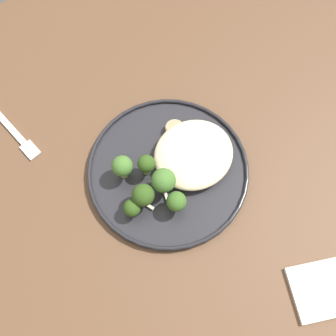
{
  "coord_description": "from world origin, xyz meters",
  "views": [
    {
      "loc": [
        -0.21,
        -0.25,
        1.43
      ],
      "look_at": [
        -0.05,
        -0.03,
        0.76
      ],
      "focal_mm": 43.55,
      "sensor_mm": 36.0,
      "label": 1
    }
  ],
  "objects_px": {
    "broccoli_floret_center_pile": "(132,208)",
    "seared_scallop_rear_pale": "(190,129)",
    "broccoli_floret_right_tilted": "(164,181)",
    "dinner_plate": "(168,170)",
    "broccoli_floret_left_leaning": "(176,202)",
    "seared_scallop_left_edge": "(175,129)",
    "seared_scallop_half_hidden": "(173,142)",
    "seared_scallop_right_edge": "(201,133)",
    "broccoli_floret_front_edge": "(143,195)",
    "seared_scallop_tilted_round": "(194,162)",
    "broccoli_floret_beside_noodles": "(122,167)",
    "broccoli_floret_rear_charred": "(146,164)",
    "dinner_fork": "(9,127)"
  },
  "relations": [
    {
      "from": "broccoli_floret_center_pile",
      "to": "broccoli_floret_left_leaning",
      "type": "distance_m",
      "value": 0.07
    },
    {
      "from": "seared_scallop_left_edge",
      "to": "broccoli_floret_beside_noodles",
      "type": "xyz_separation_m",
      "value": [
        -0.12,
        -0.01,
        0.03
      ]
    },
    {
      "from": "broccoli_floret_left_leaning",
      "to": "dinner_fork",
      "type": "distance_m",
      "value": 0.36
    },
    {
      "from": "seared_scallop_half_hidden",
      "to": "broccoli_floret_rear_charred",
      "type": "height_order",
      "value": "broccoli_floret_rear_charred"
    },
    {
      "from": "seared_scallop_tilted_round",
      "to": "seared_scallop_right_edge",
      "type": "bearing_deg",
      "value": 38.65
    },
    {
      "from": "broccoli_floret_right_tilted",
      "to": "broccoli_floret_left_leaning",
      "type": "distance_m",
      "value": 0.04
    },
    {
      "from": "broccoli_floret_beside_noodles",
      "to": "dinner_fork",
      "type": "bearing_deg",
      "value": 118.66
    },
    {
      "from": "broccoli_floret_beside_noodles",
      "to": "dinner_fork",
      "type": "xyz_separation_m",
      "value": [
        -0.12,
        0.22,
        -0.05
      ]
    },
    {
      "from": "seared_scallop_rear_pale",
      "to": "broccoli_floret_right_tilted",
      "type": "xyz_separation_m",
      "value": [
        -0.11,
        -0.06,
        0.03
      ]
    },
    {
      "from": "dinner_plate",
      "to": "seared_scallop_right_edge",
      "type": "distance_m",
      "value": 0.09
    },
    {
      "from": "broccoli_floret_front_edge",
      "to": "dinner_plate",
      "type": "bearing_deg",
      "value": 18.41
    },
    {
      "from": "seared_scallop_half_hidden",
      "to": "broccoli_floret_beside_noodles",
      "type": "distance_m",
      "value": 0.11
    },
    {
      "from": "broccoli_floret_front_edge",
      "to": "broccoli_floret_left_leaning",
      "type": "distance_m",
      "value": 0.06
    },
    {
      "from": "broccoli_floret_right_tilted",
      "to": "seared_scallop_tilted_round",
      "type": "bearing_deg",
      "value": 3.95
    },
    {
      "from": "dinner_plate",
      "to": "broccoli_floret_left_leaning",
      "type": "distance_m",
      "value": 0.08
    },
    {
      "from": "seared_scallop_right_edge",
      "to": "broccoli_floret_beside_noodles",
      "type": "relative_size",
      "value": 0.46
    },
    {
      "from": "seared_scallop_rear_pale",
      "to": "broccoli_floret_left_leaning",
      "type": "distance_m",
      "value": 0.15
    },
    {
      "from": "dinner_plate",
      "to": "broccoli_floret_right_tilted",
      "type": "distance_m",
      "value": 0.06
    },
    {
      "from": "broccoli_floret_front_edge",
      "to": "dinner_fork",
      "type": "height_order",
      "value": "broccoli_floret_front_edge"
    },
    {
      "from": "broccoli_floret_left_leaning",
      "to": "broccoli_floret_beside_noodles",
      "type": "height_order",
      "value": "broccoli_floret_beside_noodles"
    },
    {
      "from": "broccoli_floret_beside_noodles",
      "to": "dinner_fork",
      "type": "height_order",
      "value": "broccoli_floret_beside_noodles"
    },
    {
      "from": "dinner_plate",
      "to": "seared_scallop_tilted_round",
      "type": "relative_size",
      "value": 9.73
    },
    {
      "from": "seared_scallop_tilted_round",
      "to": "broccoli_floret_beside_noodles",
      "type": "bearing_deg",
      "value": 152.36
    },
    {
      "from": "broccoli_floret_center_pile",
      "to": "seared_scallop_rear_pale",
      "type": "bearing_deg",
      "value": 20.17
    },
    {
      "from": "seared_scallop_half_hidden",
      "to": "broccoli_floret_left_leaning",
      "type": "xyz_separation_m",
      "value": [
        -0.07,
        -0.1,
        0.02
      ]
    },
    {
      "from": "seared_scallop_rear_pale",
      "to": "broccoli_floret_rear_charred",
      "type": "bearing_deg",
      "value": -170.65
    },
    {
      "from": "broccoli_floret_rear_charred",
      "to": "dinner_fork",
      "type": "bearing_deg",
      "value": 123.04
    },
    {
      "from": "seared_scallop_left_edge",
      "to": "broccoli_floret_left_leaning",
      "type": "relative_size",
      "value": 0.64
    },
    {
      "from": "broccoli_floret_left_leaning",
      "to": "seared_scallop_right_edge",
      "type": "bearing_deg",
      "value": 33.89
    },
    {
      "from": "broccoli_floret_right_tilted",
      "to": "broccoli_floret_front_edge",
      "type": "relative_size",
      "value": 1.08
    },
    {
      "from": "broccoli_floret_center_pile",
      "to": "broccoli_floret_rear_charred",
      "type": "distance_m",
      "value": 0.08
    },
    {
      "from": "broccoli_floret_center_pile",
      "to": "broccoli_floret_rear_charred",
      "type": "bearing_deg",
      "value": 35.78
    },
    {
      "from": "seared_scallop_tilted_round",
      "to": "seared_scallop_right_edge",
      "type": "distance_m",
      "value": 0.06
    },
    {
      "from": "broccoli_floret_left_leaning",
      "to": "seared_scallop_left_edge",
      "type": "bearing_deg",
      "value": 53.48
    },
    {
      "from": "broccoli_floret_right_tilted",
      "to": "broccoli_floret_rear_charred",
      "type": "height_order",
      "value": "broccoli_floret_right_tilted"
    },
    {
      "from": "broccoli_floret_rear_charred",
      "to": "dinner_plate",
      "type": "bearing_deg",
      "value": -31.89
    },
    {
      "from": "seared_scallop_rear_pale",
      "to": "dinner_fork",
      "type": "height_order",
      "value": "seared_scallop_rear_pale"
    },
    {
      "from": "seared_scallop_left_edge",
      "to": "broccoli_floret_beside_noodles",
      "type": "bearing_deg",
      "value": -173.46
    },
    {
      "from": "broccoli_floret_right_tilted",
      "to": "seared_scallop_half_hidden",
      "type": "bearing_deg",
      "value": 42.14
    },
    {
      "from": "dinner_plate",
      "to": "broccoli_floret_center_pile",
      "type": "relative_size",
      "value": 6.9
    },
    {
      "from": "broccoli_floret_right_tilted",
      "to": "dinner_fork",
      "type": "bearing_deg",
      "value": 119.44
    },
    {
      "from": "dinner_plate",
      "to": "broccoli_floret_left_leaning",
      "type": "height_order",
      "value": "broccoli_floret_left_leaning"
    },
    {
      "from": "broccoli_floret_center_pile",
      "to": "seared_scallop_left_edge",
      "type": "bearing_deg",
      "value": 27.89
    },
    {
      "from": "seared_scallop_left_edge",
      "to": "broccoli_floret_right_tilted",
      "type": "height_order",
      "value": "broccoli_floret_right_tilted"
    },
    {
      "from": "seared_scallop_rear_pale",
      "to": "dinner_fork",
      "type": "relative_size",
      "value": 0.13
    },
    {
      "from": "seared_scallop_right_edge",
      "to": "broccoli_floret_beside_noodles",
      "type": "height_order",
      "value": "broccoli_floret_beside_noodles"
    },
    {
      "from": "seared_scallop_right_edge",
      "to": "broccoli_floret_front_edge",
      "type": "distance_m",
      "value": 0.17
    },
    {
      "from": "broccoli_floret_right_tilted",
      "to": "seared_scallop_left_edge",
      "type": "bearing_deg",
      "value": 42.89
    },
    {
      "from": "broccoli_floret_right_tilted",
      "to": "dinner_plate",
      "type": "bearing_deg",
      "value": 40.93
    },
    {
      "from": "seared_scallop_half_hidden",
      "to": "dinner_fork",
      "type": "distance_m",
      "value": 0.31
    }
  ]
}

